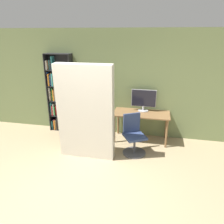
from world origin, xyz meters
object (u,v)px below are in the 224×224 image
object	(u,v)px
monitor	(144,100)
bookshelf	(58,95)
office_chair	(134,138)
mattress_near	(86,113)

from	to	relation	value
monitor	bookshelf	bearing A→B (deg)	178.97
office_chair	bookshelf	bearing A→B (deg)	158.32
bookshelf	mattress_near	world-z (taller)	bookshelf
monitor	mattress_near	xyz separation A→B (m)	(-1.10, -1.22, -0.01)
monitor	office_chair	xyz separation A→B (m)	(-0.13, -0.82, -0.67)
office_chair	bookshelf	world-z (taller)	bookshelf
monitor	mattress_near	size ratio (longest dim) A/B	0.30
monitor	bookshelf	distance (m)	2.30
monitor	office_chair	bearing A→B (deg)	-98.91
office_chair	mattress_near	bearing A→B (deg)	-157.77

